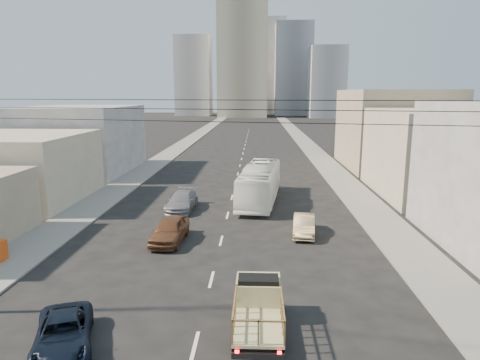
# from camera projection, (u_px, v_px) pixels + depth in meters

# --- Properties ---
(sidewalk_left) EXTENTS (3.50, 180.00, 0.12)m
(sidewalk_left) POSITION_uv_depth(u_px,v_px,m) (185.00, 143.00, 83.45)
(sidewalk_left) COLOR slate
(sidewalk_left) RESTS_ON ground
(sidewalk_right) EXTENTS (3.50, 180.00, 0.12)m
(sidewalk_right) POSITION_uv_depth(u_px,v_px,m) (306.00, 144.00, 82.50)
(sidewalk_right) COLOR slate
(sidewalk_right) RESTS_ON ground
(lane_dashes) EXTENTS (0.15, 104.00, 0.01)m
(lane_dashes) POSITION_uv_depth(u_px,v_px,m) (242.00, 156.00, 66.34)
(lane_dashes) COLOR silver
(lane_dashes) RESTS_ON ground
(flatbed_pickup) EXTENTS (1.95, 4.41, 1.90)m
(flatbed_pickup) POSITION_uv_depth(u_px,v_px,m) (258.00, 305.00, 17.34)
(flatbed_pickup) COLOR tan
(flatbed_pickup) RESTS_ON ground
(navy_pickup) EXTENTS (3.40, 4.83, 1.22)m
(navy_pickup) POSITION_uv_depth(u_px,v_px,m) (63.00, 334.00, 16.11)
(navy_pickup) COLOR black
(navy_pickup) RESTS_ON ground
(city_bus) EXTENTS (4.14, 12.17, 3.32)m
(city_bus) POSITION_uv_depth(u_px,v_px,m) (260.00, 183.00, 38.19)
(city_bus) COLOR white
(city_bus) RESTS_ON ground
(sedan_brown) EXTENTS (2.18, 4.81, 1.60)m
(sedan_brown) POSITION_uv_depth(u_px,v_px,m) (170.00, 230.00, 27.79)
(sedan_brown) COLOR brown
(sedan_brown) RESTS_ON ground
(sedan_tan) EXTENTS (1.85, 4.19, 1.34)m
(sedan_tan) POSITION_uv_depth(u_px,v_px,m) (304.00, 225.00, 29.27)
(sedan_tan) COLOR tan
(sedan_tan) RESTS_ON ground
(sedan_grey) EXTENTS (2.27, 5.15, 1.47)m
(sedan_grey) POSITION_uv_depth(u_px,v_px,m) (182.00, 201.00, 35.48)
(sedan_grey) COLOR slate
(sedan_grey) RESTS_ON ground
(overhead_wires) EXTENTS (23.01, 5.02, 0.72)m
(overhead_wires) POSITION_uv_depth(u_px,v_px,m) (187.00, 110.00, 14.12)
(overhead_wires) COLOR black
(overhead_wires) RESTS_ON ground
(bldg_right_mid) EXTENTS (11.00, 14.00, 8.00)m
(bldg_right_mid) POSITION_uv_depth(u_px,v_px,m) (439.00, 153.00, 40.28)
(bldg_right_mid) COLOR #A9A188
(bldg_right_mid) RESTS_ON ground
(bldg_right_far) EXTENTS (12.00, 16.00, 10.00)m
(bldg_right_far) POSITION_uv_depth(u_px,v_px,m) (393.00, 129.00, 55.73)
(bldg_right_far) COLOR gray
(bldg_right_far) RESTS_ON ground
(bldg_left_mid) EXTENTS (11.00, 12.00, 6.00)m
(bldg_left_mid) POSITION_uv_depth(u_px,v_px,m) (18.00, 168.00, 38.10)
(bldg_left_mid) COLOR #A9A188
(bldg_left_mid) RESTS_ON ground
(bldg_left_far) EXTENTS (12.00, 16.00, 8.00)m
(bldg_left_far) POSITION_uv_depth(u_px,v_px,m) (80.00, 139.00, 52.62)
(bldg_left_far) COLOR gray
(bldg_left_far) RESTS_ON ground
(high_rise_tower) EXTENTS (20.00, 20.00, 60.00)m
(high_rise_tower) POSITION_uv_depth(u_px,v_px,m) (243.00, 43.00, 175.15)
(high_rise_tower) COLOR gray
(high_rise_tower) RESTS_ON ground
(midrise_ne) EXTENTS (16.00, 16.00, 40.00)m
(midrise_ne) POSITION_uv_depth(u_px,v_px,m) (293.00, 70.00, 190.93)
(midrise_ne) COLOR gray
(midrise_ne) RESTS_ON ground
(midrise_nw) EXTENTS (15.00, 15.00, 34.00)m
(midrise_nw) POSITION_uv_depth(u_px,v_px,m) (194.00, 76.00, 188.40)
(midrise_nw) COLOR gray
(midrise_nw) RESTS_ON ground
(midrise_back) EXTENTS (18.00, 18.00, 44.00)m
(midrise_back) POSITION_uv_depth(u_px,v_px,m) (266.00, 67.00, 205.71)
(midrise_back) COLOR gray
(midrise_back) RESTS_ON ground
(midrise_east) EXTENTS (14.00, 14.00, 28.00)m
(midrise_east) POSITION_uv_depth(u_px,v_px,m) (327.00, 82.00, 172.05)
(midrise_east) COLOR gray
(midrise_east) RESTS_ON ground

